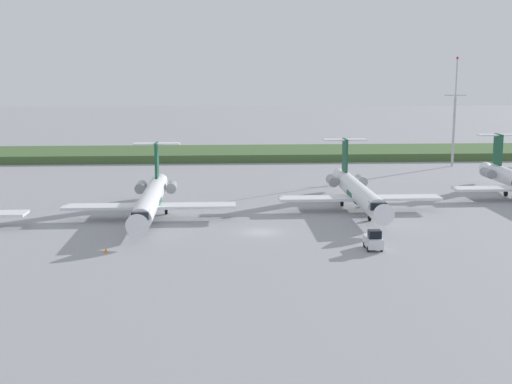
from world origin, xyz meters
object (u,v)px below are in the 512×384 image
object	(u,v)px
regional_jet_second	(151,199)
antenna_mast	(454,121)
regional_jet_third	(358,191)
baggage_tug	(373,241)
safety_cone_front_marker	(106,250)

from	to	relation	value
regional_jet_second	antenna_mast	bearing A→B (deg)	38.65
regional_jet_third	antenna_mast	distance (m)	50.57
regional_jet_third	baggage_tug	distance (m)	22.45
regional_jet_second	regional_jet_third	distance (m)	29.30
regional_jet_third	regional_jet_second	bearing A→B (deg)	-171.87
antenna_mast	safety_cone_front_marker	world-z (taller)	antenna_mast
regional_jet_third	antenna_mast	size ratio (longest dim) A/B	1.40
regional_jet_second	regional_jet_third	world-z (taller)	same
baggage_tug	safety_cone_front_marker	world-z (taller)	baggage_tug
safety_cone_front_marker	baggage_tug	bearing A→B (deg)	-0.39
regional_jet_third	antenna_mast	bearing A→B (deg)	55.92
regional_jet_second	regional_jet_third	bearing A→B (deg)	8.13
regional_jet_second	safety_cone_front_marker	xyz separation A→B (m)	(-3.21, -17.89, -2.26)
regional_jet_third	baggage_tug	world-z (taller)	regional_jet_third
regional_jet_third	baggage_tug	bearing A→B (deg)	-96.96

